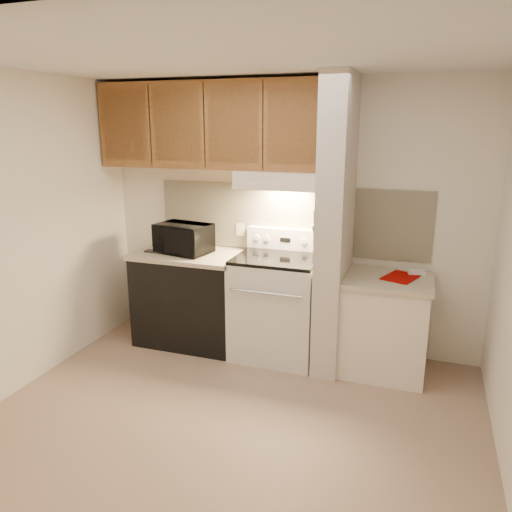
% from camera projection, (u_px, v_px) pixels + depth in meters
% --- Properties ---
extents(floor, '(3.60, 3.60, 0.00)m').
position_uv_depth(floor, '(231.00, 420.00, 3.65)').
color(floor, tan).
rests_on(floor, ground).
extents(ceiling, '(3.60, 3.60, 0.00)m').
position_uv_depth(ceiling, '(225.00, 56.00, 3.00)').
color(ceiling, white).
rests_on(ceiling, wall_back).
extents(wall_back, '(3.60, 2.50, 0.02)m').
position_uv_depth(wall_back, '(288.00, 217.00, 4.70)').
color(wall_back, white).
rests_on(wall_back, floor).
extents(wall_left, '(0.02, 3.00, 2.50)m').
position_uv_depth(wall_left, '(15.00, 236.00, 3.90)').
color(wall_left, white).
rests_on(wall_left, floor).
extents(backsplash, '(2.60, 0.02, 0.63)m').
position_uv_depth(backsplash, '(288.00, 219.00, 4.69)').
color(backsplash, '#FFF4CA').
rests_on(backsplash, wall_back).
extents(range_body, '(0.76, 0.65, 0.92)m').
position_uv_depth(range_body, '(277.00, 308.00, 4.59)').
color(range_body, silver).
rests_on(range_body, floor).
extents(oven_window, '(0.50, 0.01, 0.30)m').
position_uv_depth(oven_window, '(266.00, 316.00, 4.29)').
color(oven_window, black).
rests_on(oven_window, range_body).
extents(oven_handle, '(0.65, 0.02, 0.02)m').
position_uv_depth(oven_handle, '(265.00, 293.00, 4.20)').
color(oven_handle, silver).
rests_on(oven_handle, range_body).
extents(cooktop, '(0.74, 0.64, 0.03)m').
position_uv_depth(cooktop, '(278.00, 258.00, 4.46)').
color(cooktop, black).
rests_on(cooktop, range_body).
extents(range_backguard, '(0.76, 0.08, 0.20)m').
position_uv_depth(range_backguard, '(286.00, 239.00, 4.69)').
color(range_backguard, silver).
rests_on(range_backguard, range_body).
extents(range_display, '(0.10, 0.01, 0.04)m').
position_uv_depth(range_display, '(285.00, 240.00, 4.66)').
color(range_display, black).
rests_on(range_display, range_backguard).
extents(range_knob_left_outer, '(0.05, 0.02, 0.05)m').
position_uv_depth(range_knob_left_outer, '(257.00, 238.00, 4.74)').
color(range_knob_left_outer, silver).
rests_on(range_knob_left_outer, range_backguard).
extents(range_knob_left_inner, '(0.05, 0.02, 0.05)m').
position_uv_depth(range_knob_left_inner, '(267.00, 239.00, 4.71)').
color(range_knob_left_inner, silver).
rests_on(range_knob_left_inner, range_backguard).
extents(range_knob_right_inner, '(0.05, 0.02, 0.05)m').
position_uv_depth(range_knob_right_inner, '(304.00, 241.00, 4.60)').
color(range_knob_right_inner, silver).
rests_on(range_knob_right_inner, range_backguard).
extents(range_knob_right_outer, '(0.05, 0.02, 0.05)m').
position_uv_depth(range_knob_right_outer, '(314.00, 242.00, 4.56)').
color(range_knob_right_outer, silver).
rests_on(range_knob_right_outer, range_backguard).
extents(dishwasher_front, '(1.00, 0.63, 0.87)m').
position_uv_depth(dishwasher_front, '(191.00, 299.00, 4.88)').
color(dishwasher_front, black).
rests_on(dishwasher_front, floor).
extents(left_countertop, '(1.04, 0.67, 0.04)m').
position_uv_depth(left_countertop, '(190.00, 255.00, 4.76)').
color(left_countertop, beige).
rests_on(left_countertop, dishwasher_front).
extents(spoon_rest, '(0.24, 0.08, 0.02)m').
position_uv_depth(spoon_rest, '(157.00, 252.00, 4.76)').
color(spoon_rest, black).
rests_on(spoon_rest, left_countertop).
extents(teal_jar, '(0.11, 0.11, 0.10)m').
position_uv_depth(teal_jar, '(190.00, 250.00, 4.65)').
color(teal_jar, '#26585B').
rests_on(teal_jar, left_countertop).
extents(outlet, '(0.08, 0.01, 0.12)m').
position_uv_depth(outlet, '(240.00, 230.00, 4.86)').
color(outlet, '#F4E4D0').
rests_on(outlet, backsplash).
extents(microwave, '(0.56, 0.42, 0.28)m').
position_uv_depth(microwave, '(183.00, 238.00, 4.72)').
color(microwave, black).
rests_on(microwave, left_countertop).
extents(partition_pillar, '(0.22, 0.70, 2.50)m').
position_uv_depth(partition_pillar, '(335.00, 228.00, 4.22)').
color(partition_pillar, beige).
rests_on(partition_pillar, floor).
extents(pillar_trim, '(0.01, 0.70, 0.04)m').
position_uv_depth(pillar_trim, '(322.00, 221.00, 4.24)').
color(pillar_trim, '#935F30').
rests_on(pillar_trim, partition_pillar).
extents(knife_strip, '(0.02, 0.42, 0.04)m').
position_uv_depth(knife_strip, '(320.00, 220.00, 4.19)').
color(knife_strip, black).
rests_on(knife_strip, partition_pillar).
extents(knife_blade_a, '(0.01, 0.03, 0.16)m').
position_uv_depth(knife_blade_a, '(314.00, 235.00, 4.06)').
color(knife_blade_a, silver).
rests_on(knife_blade_a, knife_strip).
extents(knife_handle_a, '(0.02, 0.02, 0.10)m').
position_uv_depth(knife_handle_a, '(315.00, 217.00, 4.03)').
color(knife_handle_a, black).
rests_on(knife_handle_a, knife_strip).
extents(knife_blade_b, '(0.01, 0.04, 0.18)m').
position_uv_depth(knife_blade_b, '(316.00, 235.00, 4.14)').
color(knife_blade_b, silver).
rests_on(knife_blade_b, knife_strip).
extents(knife_handle_b, '(0.02, 0.02, 0.10)m').
position_uv_depth(knife_handle_b, '(317.00, 215.00, 4.11)').
color(knife_handle_b, black).
rests_on(knife_handle_b, knife_strip).
extents(knife_blade_c, '(0.01, 0.04, 0.20)m').
position_uv_depth(knife_blade_c, '(318.00, 234.00, 4.21)').
color(knife_blade_c, silver).
rests_on(knife_blade_c, knife_strip).
extents(knife_handle_c, '(0.02, 0.02, 0.10)m').
position_uv_depth(knife_handle_c, '(319.00, 214.00, 4.18)').
color(knife_handle_c, black).
rests_on(knife_handle_c, knife_strip).
extents(knife_blade_d, '(0.01, 0.04, 0.16)m').
position_uv_depth(knife_blade_d, '(320.00, 230.00, 4.29)').
color(knife_blade_d, silver).
rests_on(knife_blade_d, knife_strip).
extents(knife_handle_d, '(0.02, 0.02, 0.10)m').
position_uv_depth(knife_handle_d, '(321.00, 212.00, 4.24)').
color(knife_handle_d, black).
rests_on(knife_handle_d, knife_strip).
extents(knife_blade_e, '(0.01, 0.04, 0.18)m').
position_uv_depth(knife_blade_e, '(322.00, 229.00, 4.37)').
color(knife_blade_e, silver).
rests_on(knife_blade_e, knife_strip).
extents(knife_handle_e, '(0.02, 0.02, 0.10)m').
position_uv_depth(knife_handle_e, '(323.00, 211.00, 4.32)').
color(knife_handle_e, black).
rests_on(knife_handle_e, knife_strip).
extents(oven_mitt, '(0.03, 0.10, 0.25)m').
position_uv_depth(oven_mitt, '(324.00, 225.00, 4.42)').
color(oven_mitt, gray).
rests_on(oven_mitt, partition_pillar).
extents(right_cab_base, '(0.70, 0.60, 0.81)m').
position_uv_depth(right_cab_base, '(385.00, 327.00, 4.29)').
color(right_cab_base, '#F4E4D0').
rests_on(right_cab_base, floor).
extents(right_countertop, '(0.74, 0.64, 0.04)m').
position_uv_depth(right_countertop, '(388.00, 280.00, 4.18)').
color(right_countertop, beige).
rests_on(right_countertop, right_cab_base).
extents(red_folder, '(0.33, 0.38, 0.01)m').
position_uv_depth(red_folder, '(401.00, 277.00, 4.19)').
color(red_folder, '#990401').
rests_on(red_folder, right_countertop).
extents(white_box, '(0.16, 0.12, 0.04)m').
position_uv_depth(white_box, '(416.00, 273.00, 4.26)').
color(white_box, white).
rests_on(white_box, right_countertop).
extents(range_hood, '(0.78, 0.44, 0.15)m').
position_uv_depth(range_hood, '(282.00, 179.00, 4.40)').
color(range_hood, '#F4E4D0').
rests_on(range_hood, upper_cabinets).
extents(hood_lip, '(0.78, 0.04, 0.06)m').
position_uv_depth(hood_lip, '(275.00, 187.00, 4.22)').
color(hood_lip, '#F4E4D0').
rests_on(hood_lip, range_hood).
extents(upper_cabinets, '(2.18, 0.33, 0.77)m').
position_uv_depth(upper_cabinets, '(212.00, 125.00, 4.54)').
color(upper_cabinets, '#935F30').
rests_on(upper_cabinets, wall_back).
extents(cab_door_a, '(0.46, 0.01, 0.63)m').
position_uv_depth(cab_door_a, '(125.00, 125.00, 4.65)').
color(cab_door_a, '#935F30').
rests_on(cab_door_a, upper_cabinets).
extents(cab_gap_a, '(0.01, 0.01, 0.73)m').
position_uv_depth(cab_gap_a, '(150.00, 125.00, 4.56)').
color(cab_gap_a, black).
rests_on(cab_gap_a, upper_cabinets).
extents(cab_door_b, '(0.46, 0.01, 0.63)m').
position_uv_depth(cab_door_b, '(177.00, 125.00, 4.48)').
color(cab_door_b, '#935F30').
rests_on(cab_door_b, upper_cabinets).
extents(cab_gap_b, '(0.01, 0.01, 0.73)m').
position_uv_depth(cab_gap_b, '(204.00, 126.00, 4.39)').
color(cab_gap_b, black).
rests_on(cab_gap_b, upper_cabinets).
extents(cab_door_c, '(0.46, 0.01, 0.63)m').
position_uv_depth(cab_door_c, '(233.00, 126.00, 4.31)').
color(cab_door_c, '#935F30').
rests_on(cab_door_c, upper_cabinets).
extents(cab_gap_c, '(0.01, 0.01, 0.73)m').
position_uv_depth(cab_gap_c, '(263.00, 126.00, 4.22)').
color(cab_gap_c, black).
rests_on(cab_gap_c, upper_cabinets).
extents(cab_door_d, '(0.46, 0.01, 0.63)m').
position_uv_depth(cab_door_d, '(294.00, 126.00, 4.14)').
color(cab_door_d, '#935F30').
rests_on(cab_door_d, upper_cabinets).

